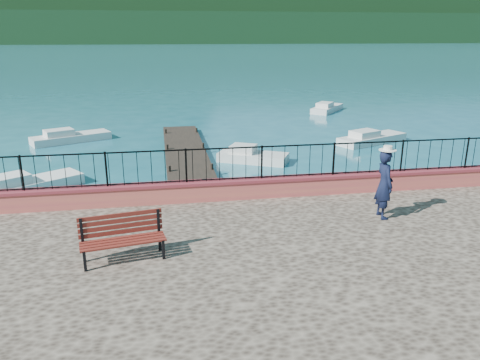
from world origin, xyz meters
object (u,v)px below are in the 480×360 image
object	(u,v)px
person	(384,184)
boat_3	(71,135)
boat_2	(372,136)
boat_1	(253,153)
park_bench	(123,247)
boat_0	(25,182)
boat_5	(327,106)

from	to	relation	value
person	boat_3	xyz separation A→B (m)	(-10.67, 16.41, -1.71)
person	boat_2	world-z (taller)	person
boat_1	park_bench	bearing A→B (deg)	-86.57
boat_0	boat_3	xyz separation A→B (m)	(0.24, 8.83, 0.00)
park_bench	boat_2	size ratio (longest dim) A/B	0.43
park_bench	boat_3	distance (m)	18.26
boat_0	boat_2	world-z (taller)	same
park_bench	person	distance (m)	6.74
boat_2	boat_1	bearing A→B (deg)	176.97
boat_1	boat_5	size ratio (longest dim) A/B	0.81
boat_0	boat_1	distance (m)	9.94
park_bench	boat_5	size ratio (longest dim) A/B	0.46
park_bench	boat_3	world-z (taller)	park_bench
park_bench	person	xyz separation A→B (m)	(6.57, 1.35, 0.61)
boat_1	person	bearing A→B (deg)	-55.25
person	park_bench	bearing A→B (deg)	103.14
boat_1	boat_3	bearing A→B (deg)	174.46
boat_0	boat_2	bearing A→B (deg)	-16.57
park_bench	boat_5	world-z (taller)	park_bench
person	boat_5	world-z (taller)	person
park_bench	boat_0	size ratio (longest dim) A/B	0.44
park_bench	boat_1	distance (m)	12.92
boat_5	person	bearing A→B (deg)	-157.67
boat_0	boat_5	bearing A→B (deg)	7.36
boat_1	boat_3	xyz separation A→B (m)	(-9.29, 5.98, 0.00)
park_bench	boat_2	world-z (taller)	park_bench
person	boat_5	distance (m)	25.41
park_bench	boat_0	world-z (taller)	park_bench
boat_2	boat_3	xyz separation A→B (m)	(-16.64, 3.17, 0.00)
boat_2	person	bearing A→B (deg)	-138.22
boat_0	boat_1	size ratio (longest dim) A/B	1.29
person	boat_1	xyz separation A→B (m)	(-1.38, 10.43, -1.71)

